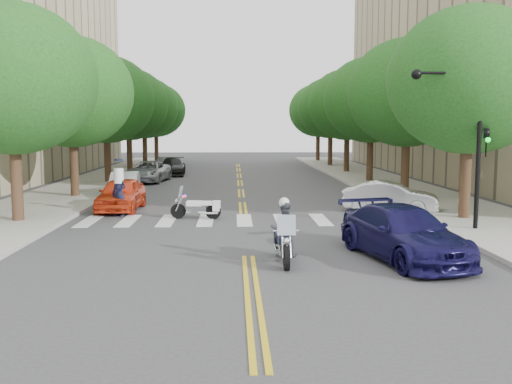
{
  "coord_description": "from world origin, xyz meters",
  "views": [
    {
      "loc": [
        -0.41,
        -16.23,
        3.73
      ],
      "look_at": [
        0.43,
        5.16,
        1.3
      ],
      "focal_mm": 40.0,
      "sensor_mm": 36.0,
      "label": 1
    }
  ],
  "objects": [
    {
      "name": "tree_r_3",
      "position": [
        8.8,
        30.0,
        5.55
      ],
      "size": [
        6.4,
        6.4,
        8.45
      ],
      "color": "#382316",
      "rests_on": "ground"
    },
    {
      "name": "convertible",
      "position": [
        6.5,
        8.5,
        0.68
      ],
      "size": [
        4.37,
        2.78,
        1.36
      ],
      "primitive_type": "imported",
      "rotation": [
        0.0,
        0.0,
        1.22
      ],
      "color": "silver",
      "rests_on": "ground"
    },
    {
      "name": "officer_standing",
      "position": [
        -5.23,
        7.72,
        0.98
      ],
      "size": [
        0.85,
        0.78,
        1.95
      ],
      "primitive_type": "imported",
      "rotation": [
        0.0,
        0.0,
        -0.56
      ],
      "color": "black",
      "rests_on": "ground"
    },
    {
      "name": "motorcycle_parked",
      "position": [
        -1.8,
        6.92,
        0.47
      ],
      "size": [
        2.08,
        0.64,
        1.35
      ],
      "rotation": [
        0.0,
        0.0,
        1.44
      ],
      "color": "black",
      "rests_on": "ground"
    },
    {
      "name": "tree_r_5",
      "position": [
        8.8,
        46.0,
        5.55
      ],
      "size": [
        6.4,
        6.4,
        8.45
      ],
      "color": "#382316",
      "rests_on": "ground"
    },
    {
      "name": "tree_r_0",
      "position": [
        8.8,
        6.0,
        5.55
      ],
      "size": [
        6.4,
        6.4,
        8.45
      ],
      "color": "#382316",
      "rests_on": "ground"
    },
    {
      "name": "tree_l_1",
      "position": [
        -8.8,
        14.0,
        5.55
      ],
      "size": [
        6.4,
        6.4,
        8.45
      ],
      "color": "#382316",
      "rests_on": "ground"
    },
    {
      "name": "parked_car_e",
      "position": [
        -6.14,
        30.62,
        0.72
      ],
      "size": [
        1.74,
        4.24,
        1.44
      ],
      "primitive_type": "imported",
      "rotation": [
        0.0,
        0.0,
        0.01
      ],
      "color": "#99999E",
      "rests_on": "ground"
    },
    {
      "name": "sedan_blue",
      "position": [
        4.39,
        -0.5,
        0.75
      ],
      "size": [
        3.23,
        5.52,
        1.5
      ],
      "primitive_type": "imported",
      "rotation": [
        0.0,
        0.0,
        0.23
      ],
      "color": "#120F3E",
      "rests_on": "ground"
    },
    {
      "name": "sidewalk_left",
      "position": [
        -9.5,
        22.0,
        0.07
      ],
      "size": [
        5.0,
        60.0,
        0.15
      ],
      "primitive_type": "cube",
      "color": "#9E9991",
      "rests_on": "ground"
    },
    {
      "name": "parked_car_a",
      "position": [
        -5.5,
        9.5,
        0.74
      ],
      "size": [
        1.81,
        4.35,
        1.47
      ],
      "primitive_type": "imported",
      "rotation": [
        0.0,
        0.0,
        -0.02
      ],
      "color": "red",
      "rests_on": "ground"
    },
    {
      "name": "traffic_signal_pole",
      "position": [
        7.72,
        3.5,
        3.72
      ],
      "size": [
        2.82,
        0.42,
        6.0
      ],
      "color": "black",
      "rests_on": "ground"
    },
    {
      "name": "tree_r_4",
      "position": [
        8.8,
        38.0,
        5.55
      ],
      "size": [
        6.4,
        6.4,
        8.45
      ],
      "color": "#382316",
      "rests_on": "ground"
    },
    {
      "name": "tree_l_2",
      "position": [
        -8.8,
        22.0,
        5.55
      ],
      "size": [
        6.4,
        6.4,
        8.45
      ],
      "color": "#382316",
      "rests_on": "ground"
    },
    {
      "name": "parked_car_c",
      "position": [
        -6.3,
        23.03,
        0.71
      ],
      "size": [
        2.86,
        5.32,
        1.42
      ],
      "primitive_type": "imported",
      "rotation": [
        0.0,
        0.0,
        -0.1
      ],
      "color": "#9FA1A6",
      "rests_on": "ground"
    },
    {
      "name": "tree_r_2",
      "position": [
        8.8,
        22.0,
        5.55
      ],
      "size": [
        6.4,
        6.4,
        8.45
      ],
      "color": "#382316",
      "rests_on": "ground"
    },
    {
      "name": "parked_car_d",
      "position": [
        -5.2,
        28.5,
        0.68
      ],
      "size": [
        2.15,
        4.8,
        1.37
      ],
      "primitive_type": "imported",
      "rotation": [
        0.0,
        0.0,
        0.05
      ],
      "color": "black",
      "rests_on": "ground"
    },
    {
      "name": "tree_l_3",
      "position": [
        -8.8,
        30.0,
        5.55
      ],
      "size": [
        6.4,
        6.4,
        8.45
      ],
      "color": "#382316",
      "rests_on": "ground"
    },
    {
      "name": "tree_l_0",
      "position": [
        -8.8,
        6.0,
        5.55
      ],
      "size": [
        6.4,
        6.4,
        8.45
      ],
      "color": "#382316",
      "rests_on": "ground"
    },
    {
      "name": "sidewalk_right",
      "position": [
        9.5,
        22.0,
        0.07
      ],
      "size": [
        5.0,
        60.0,
        0.15
      ],
      "primitive_type": "cube",
      "color": "#9E9991",
      "rests_on": "ground"
    },
    {
      "name": "tree_l_4",
      "position": [
        -8.8,
        38.0,
        5.55
      ],
      "size": [
        6.4,
        6.4,
        8.45
      ],
      "color": "#382316",
      "rests_on": "ground"
    },
    {
      "name": "tree_r_1",
      "position": [
        8.8,
        14.0,
        5.55
      ],
      "size": [
        6.4,
        6.4,
        8.45
      ],
      "color": "#382316",
      "rests_on": "ground"
    },
    {
      "name": "motorcycle_police",
      "position": [
        0.97,
        -0.75,
        0.81
      ],
      "size": [
        0.76,
        2.25,
        1.83
      ],
      "rotation": [
        0.0,
        0.0,
        3.14
      ],
      "color": "black",
      "rests_on": "ground"
    },
    {
      "name": "ground",
      "position": [
        0.0,
        0.0,
        0.0
      ],
      "size": [
        140.0,
        140.0,
        0.0
      ],
      "primitive_type": "plane",
      "color": "#38383A",
      "rests_on": "ground"
    },
    {
      "name": "parked_car_b",
      "position": [
        -6.3,
        14.5,
        0.67
      ],
      "size": [
        1.81,
        4.19,
        1.34
      ],
      "primitive_type": "imported",
      "rotation": [
        0.0,
        0.0,
        0.1
      ],
      "color": "white",
      "rests_on": "ground"
    },
    {
      "name": "tree_l_5",
      "position": [
        -8.8,
        46.0,
        5.55
      ],
      "size": [
        6.4,
        6.4,
        8.45
      ],
      "color": "#382316",
      "rests_on": "ground"
    }
  ]
}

